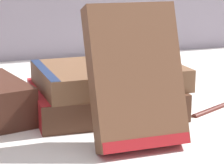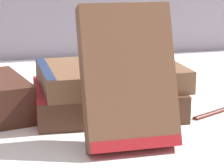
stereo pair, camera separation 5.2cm
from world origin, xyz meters
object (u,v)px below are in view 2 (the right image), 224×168
(book_flat_bottom, at_px, (102,99))
(fountain_pen, at_px, (224,107))
(pocket_watch, at_px, (133,61))
(book_leaning_front, at_px, (128,81))
(book_flat_top, at_px, (107,76))

(book_flat_bottom, xyz_separation_m, fountain_pen, (0.17, -0.04, -0.01))
(fountain_pen, bearing_deg, pocket_watch, 135.91)
(book_leaning_front, xyz_separation_m, fountain_pen, (0.16, 0.09, -0.07))
(book_leaning_front, distance_m, pocket_watch, 0.13)
(book_flat_bottom, distance_m, book_leaning_front, 0.14)
(book_flat_bottom, distance_m, pocket_watch, 0.07)
(pocket_watch, bearing_deg, book_flat_bottom, -177.33)
(book_flat_top, xyz_separation_m, fountain_pen, (0.16, -0.03, -0.05))
(book_flat_bottom, height_order, book_flat_top, book_flat_top)
(book_flat_top, height_order, fountain_pen, book_flat_top)
(book_flat_bottom, distance_m, fountain_pen, 0.17)
(book_flat_bottom, xyz_separation_m, book_leaning_front, (0.00, -0.13, 0.06))
(fountain_pen, bearing_deg, book_flat_bottom, 141.31)
(book_flat_top, xyz_separation_m, book_leaning_front, (-0.00, -0.12, 0.02))
(pocket_watch, height_order, fountain_pen, pocket_watch)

